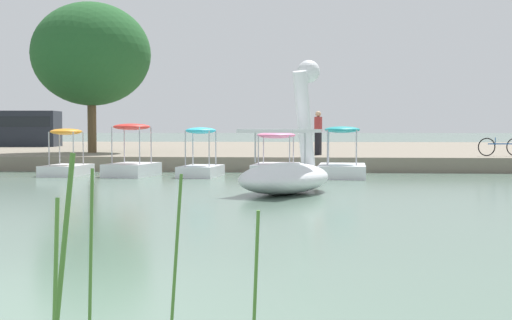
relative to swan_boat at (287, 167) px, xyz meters
name	(u,v)px	position (x,y,z in m)	size (l,w,h in m)	color
shore_bank_far	(260,152)	(-2.07, 20.89, -0.34)	(133.30, 26.51, 0.51)	slate
swan_boat	(287,167)	(0.00, 0.00, 0.00)	(2.85, 3.48, 3.15)	white
pedal_boat_teal	(342,163)	(1.52, 5.47, -0.18)	(1.55, 2.46, 1.56)	white
pedal_boat_pink	(276,162)	(-0.52, 5.95, -0.16)	(1.52, 2.31, 1.38)	white
pedal_boat_cyan	(201,162)	(-2.84, 5.44, -0.15)	(1.29, 1.98, 1.53)	white
pedal_boat_red	(132,160)	(-5.04, 5.54, -0.11)	(1.55, 2.11, 1.64)	white
pedal_boat_orange	(66,162)	(-7.20, 5.69, -0.16)	(1.24, 2.02, 1.49)	white
tree_broadleaf_left	(91,54)	(-8.22, 11.64, 3.86)	(5.72, 5.60, 6.02)	brown
person_on_path	(318,132)	(0.85, 9.74, 0.75)	(0.29, 0.29, 1.62)	black
bicycle_parked	(501,147)	(7.31, 9.34, 0.24)	(1.68, 0.35, 0.66)	black
parked_van	(15,127)	(-15.25, 20.63, 0.95)	(4.74, 2.40, 1.91)	#1E232D
reed_clump_foreground	(47,268)	(-1.28, -11.57, -0.04)	(3.18, 1.51, 1.35)	#4C7F33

